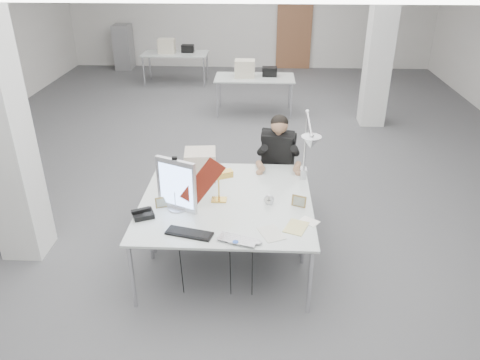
# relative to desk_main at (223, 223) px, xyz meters

# --- Properties ---
(room_shell) EXTENTS (10.04, 14.04, 3.24)m
(room_shell) POSITION_rel_desk_main_xyz_m (0.04, 2.63, 0.95)
(room_shell) COLOR #4C4C4E
(room_shell) RESTS_ON ground
(desk_main) EXTENTS (1.80, 0.90, 0.02)m
(desk_main) POSITION_rel_desk_main_xyz_m (0.00, 0.00, 0.00)
(desk_main) COLOR silver
(desk_main) RESTS_ON room_shell
(desk_second) EXTENTS (1.80, 0.90, 0.02)m
(desk_second) POSITION_rel_desk_main_xyz_m (0.00, 0.90, 0.00)
(desk_second) COLOR silver
(desk_second) RESTS_ON room_shell
(bg_desk_a) EXTENTS (1.60, 0.80, 0.02)m
(bg_desk_a) POSITION_rel_desk_main_xyz_m (0.20, 5.50, 0.00)
(bg_desk_a) COLOR silver
(bg_desk_a) RESTS_ON room_shell
(bg_desk_b) EXTENTS (1.60, 0.80, 0.02)m
(bg_desk_b) POSITION_rel_desk_main_xyz_m (-1.80, 7.70, 0.00)
(bg_desk_b) COLOR silver
(bg_desk_b) RESTS_ON room_shell
(filing_cabinet) EXTENTS (0.45, 0.55, 1.20)m
(filing_cabinet) POSITION_rel_desk_main_xyz_m (-3.50, 9.15, -0.14)
(filing_cabinet) COLOR gray
(filing_cabinet) RESTS_ON room_shell
(office_chair) EXTENTS (0.63, 0.63, 1.06)m
(office_chair) POSITION_rel_desk_main_xyz_m (0.57, 1.53, -0.21)
(office_chair) COLOR black
(office_chair) RESTS_ON room_shell
(seated_person) EXTENTS (0.55, 0.63, 0.81)m
(seated_person) POSITION_rel_desk_main_xyz_m (0.57, 1.48, 0.16)
(seated_person) COLOR black
(seated_person) RESTS_ON office_chair
(monitor) EXTENTS (0.42, 0.23, 0.55)m
(monitor) POSITION_rel_desk_main_xyz_m (-0.48, 0.23, 0.29)
(monitor) COLOR silver
(monitor) RESTS_ON desk_main
(pennant) EXTENTS (0.45, 0.18, 0.51)m
(pennant) POSITION_rel_desk_main_xyz_m (-0.21, 0.20, 0.34)
(pennant) COLOR maroon
(pennant) RESTS_ON monitor
(keyboard) EXTENTS (0.47, 0.25, 0.02)m
(keyboard) POSITION_rel_desk_main_xyz_m (-0.30, -0.23, 0.02)
(keyboard) COLOR black
(keyboard) RESTS_ON desk_main
(laptop) EXTENTS (0.42, 0.34, 0.03)m
(laptop) POSITION_rel_desk_main_xyz_m (0.14, -0.38, 0.03)
(laptop) COLOR #BCBCC1
(laptop) RESTS_ON desk_main
(mouse) EXTENTS (0.09, 0.07, 0.03)m
(mouse) POSITION_rel_desk_main_xyz_m (0.35, -0.37, 0.03)
(mouse) COLOR #B0B0B5
(mouse) RESTS_ON desk_main
(bankers_lamp) EXTENTS (0.30, 0.22, 0.31)m
(bankers_lamp) POSITION_rel_desk_main_xyz_m (-0.08, 0.42, 0.17)
(bankers_lamp) COLOR gold
(bankers_lamp) RESTS_ON desk_main
(desk_phone) EXTENTS (0.25, 0.24, 0.05)m
(desk_phone) POSITION_rel_desk_main_xyz_m (-0.80, 0.06, 0.04)
(desk_phone) COLOR black
(desk_phone) RESTS_ON desk_main
(picture_frame_left) EXTENTS (0.14, 0.09, 0.11)m
(picture_frame_left) POSITION_rel_desk_main_xyz_m (-0.65, 0.26, 0.07)
(picture_frame_left) COLOR olive
(picture_frame_left) RESTS_ON desk_main
(picture_frame_right) EXTENTS (0.16, 0.09, 0.12)m
(picture_frame_right) POSITION_rel_desk_main_xyz_m (0.76, 0.34, 0.07)
(picture_frame_right) COLOR olive
(picture_frame_right) RESTS_ON desk_main
(desk_clock) EXTENTS (0.11, 0.05, 0.10)m
(desk_clock) POSITION_rel_desk_main_xyz_m (0.45, 0.38, 0.06)
(desk_clock) COLOR silver
(desk_clock) RESTS_ON desk_main
(paper_stack_a) EXTENTS (0.28, 0.33, 0.01)m
(paper_stack_a) POSITION_rel_desk_main_xyz_m (0.47, -0.18, 0.02)
(paper_stack_a) COLOR silver
(paper_stack_a) RESTS_ON desk_main
(paper_stack_b) EXTENTS (0.27, 0.31, 0.01)m
(paper_stack_b) POSITION_rel_desk_main_xyz_m (0.71, -0.07, 0.02)
(paper_stack_b) COLOR #D9CD82
(paper_stack_b) RESTS_ON desk_main
(paper_stack_c) EXTENTS (0.22, 0.21, 0.01)m
(paper_stack_c) POSITION_rel_desk_main_xyz_m (0.84, 0.04, 0.02)
(paper_stack_c) COLOR white
(paper_stack_c) RESTS_ON desk_main
(beige_monitor) EXTENTS (0.38, 0.36, 0.33)m
(beige_monitor) POSITION_rel_desk_main_xyz_m (-0.33, 0.95, 0.18)
(beige_monitor) COLOR #BCAF9C
(beige_monitor) RESTS_ON desk_second
(architect_lamp) EXTENTS (0.27, 0.76, 0.97)m
(architect_lamp) POSITION_rel_desk_main_xyz_m (0.85, 0.75, 0.50)
(architect_lamp) COLOR silver
(architect_lamp) RESTS_ON desk_second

